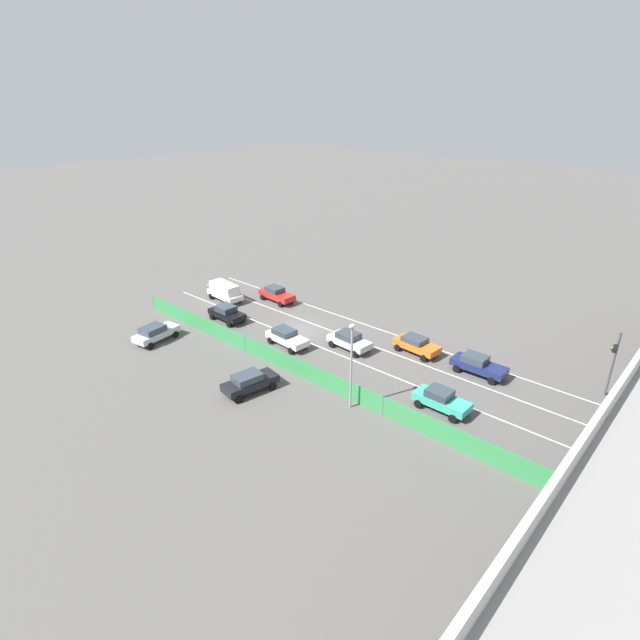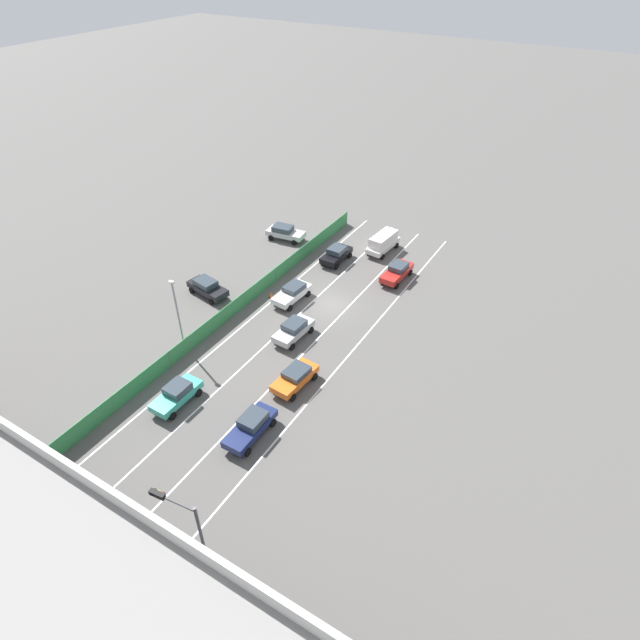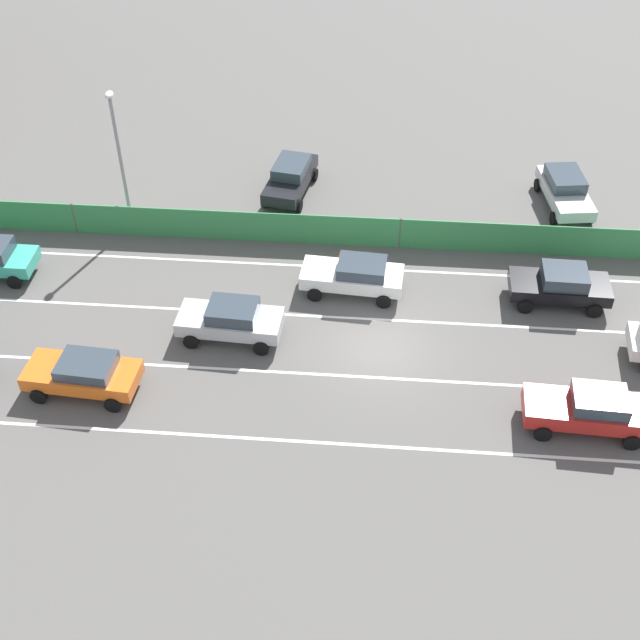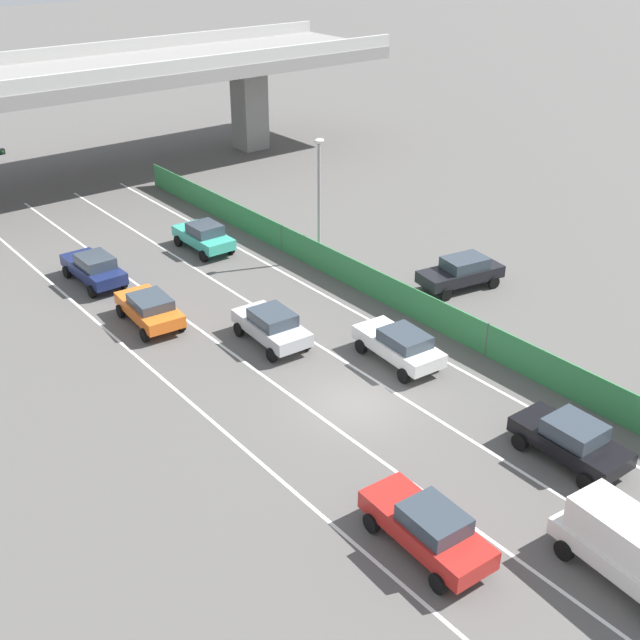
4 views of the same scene
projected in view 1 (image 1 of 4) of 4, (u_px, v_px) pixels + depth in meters
ground_plane at (303, 330)px, 51.44m from camera, size 300.00×300.00×0.00m
lane_line_left_edge at (390, 333)px, 50.75m from camera, size 0.14×49.98×0.01m
lane_line_mid_left at (369, 345)px, 48.38m from camera, size 0.14×49.98×0.01m
lane_line_mid_right at (346, 358)px, 46.01m from camera, size 0.14×49.98×0.01m
lane_line_right_edge at (321, 372)px, 43.65m from camera, size 0.14×49.98×0.01m
green_fence at (307, 372)px, 42.12m from camera, size 0.10×46.08×1.58m
car_taxi_teal at (441, 399)px, 38.10m from camera, size 2.00×4.25×1.65m
car_hatchback_white at (287, 337)px, 47.88m from camera, size 2.25×4.48×1.59m
car_sedan_navy at (478, 364)px, 42.99m from camera, size 2.00×4.59×1.65m
car_sedan_red at (276, 294)px, 58.13m from camera, size 2.13×4.63×1.67m
car_sedan_silver at (349, 340)px, 47.23m from camera, size 2.20×4.30×1.63m
car_van_white at (225, 291)px, 58.16m from camera, size 2.35×4.83×2.11m
car_sedan_black at (227, 313)px, 53.17m from camera, size 2.13×4.24×1.64m
car_taxi_orange at (416, 344)px, 46.55m from camera, size 2.29×4.39×1.51m
parked_wagon_silver at (155, 333)px, 48.70m from camera, size 4.65×2.51×1.64m
parked_sedan_dark at (249, 382)px, 40.38m from camera, size 4.70×2.57×1.65m
traffic_light at (614, 357)px, 38.04m from camera, size 3.05×0.55×5.44m
street_lamp at (351, 358)px, 37.05m from camera, size 0.60×0.36×6.91m
traffic_cone at (276, 353)px, 46.28m from camera, size 0.47×0.47×0.63m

